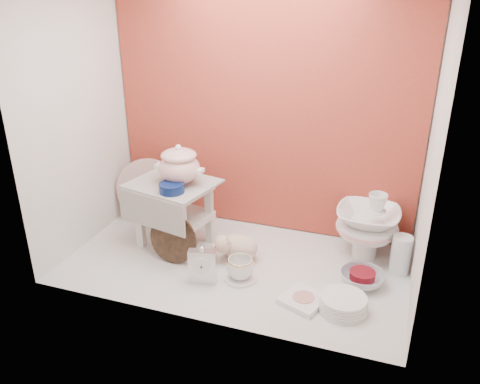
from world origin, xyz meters
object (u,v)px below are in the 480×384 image
object	(u,v)px
blue_white_vase	(165,202)
dinner_plate_stack	(343,303)
mantel_clock	(203,265)
gold_rim_teacup	(240,268)
soup_tureen	(179,164)
step_stool	(175,214)
porcelain_tower	(367,225)
floral_platter	(149,190)
plush_pig	(240,247)
crystal_bowl	(362,278)

from	to	relation	value
blue_white_vase	dinner_plate_stack	bearing A→B (deg)	-25.71
mantel_clock	gold_rim_teacup	xyz separation A→B (m)	(0.17, 0.09, -0.04)
soup_tureen	mantel_clock	xyz separation A→B (m)	(0.26, -0.31, -0.40)
gold_rim_teacup	dinner_plate_stack	world-z (taller)	gold_rim_teacup
dinner_plate_stack	gold_rim_teacup	bearing A→B (deg)	171.15
step_stool	porcelain_tower	xyz separation A→B (m)	(1.05, 0.22, 0.00)
floral_platter	blue_white_vase	size ratio (longest dim) A/B	1.82
mantel_clock	plush_pig	size ratio (longest dim) A/B	0.79
floral_platter	porcelain_tower	world-z (taller)	floral_platter
floral_platter	crystal_bowl	bearing A→B (deg)	-12.30
plush_pig	porcelain_tower	distance (m)	0.70
porcelain_tower	blue_white_vase	bearing A→B (deg)	177.52
blue_white_vase	step_stool	bearing A→B (deg)	-53.38
floral_platter	porcelain_tower	distance (m)	1.34
dinner_plate_stack	crystal_bowl	bearing A→B (deg)	76.25
crystal_bowl	porcelain_tower	xyz separation A→B (m)	(-0.02, 0.29, 0.16)
dinner_plate_stack	porcelain_tower	world-z (taller)	porcelain_tower
dinner_plate_stack	step_stool	bearing A→B (deg)	163.08
mantel_clock	gold_rim_teacup	bearing A→B (deg)	13.66
mantel_clock	dinner_plate_stack	bearing A→B (deg)	-13.15
blue_white_vase	gold_rim_teacup	distance (m)	0.84
mantel_clock	porcelain_tower	size ratio (longest dim) A/B	0.53
crystal_bowl	porcelain_tower	bearing A→B (deg)	93.94
plush_pig	crystal_bowl	world-z (taller)	plush_pig
step_stool	dinner_plate_stack	world-z (taller)	step_stool
step_stool	dinner_plate_stack	distance (m)	1.06
dinner_plate_stack	plush_pig	bearing A→B (deg)	155.96
soup_tureen	floral_platter	xyz separation A→B (m)	(-0.33, 0.23, -0.30)
soup_tureen	blue_white_vase	world-z (taller)	soup_tureen
crystal_bowl	porcelain_tower	world-z (taller)	porcelain_tower
dinner_plate_stack	blue_white_vase	bearing A→B (deg)	154.29
floral_platter	gold_rim_teacup	size ratio (longest dim) A/B	2.94
floral_platter	crystal_bowl	world-z (taller)	floral_platter
plush_pig	blue_white_vase	bearing A→B (deg)	137.26
dinner_plate_stack	floral_platter	bearing A→B (deg)	157.51
gold_rim_teacup	dinner_plate_stack	distance (m)	0.54
soup_tureen	floral_platter	bearing A→B (deg)	145.59
floral_platter	gold_rim_teacup	distance (m)	0.90
step_stool	blue_white_vase	xyz separation A→B (m)	(-0.21, 0.28, -0.08)
soup_tureen	crystal_bowl	bearing A→B (deg)	-3.71
step_stool	plush_pig	world-z (taller)	step_stool
step_stool	crystal_bowl	size ratio (longest dim) A/B	2.01
plush_pig	mantel_clock	bearing A→B (deg)	-125.97
mantel_clock	plush_pig	world-z (taller)	mantel_clock
plush_pig	gold_rim_teacup	xyz separation A→B (m)	(0.07, -0.19, -0.01)
soup_tureen	blue_white_vase	distance (m)	0.54
blue_white_vase	plush_pig	world-z (taller)	blue_white_vase
gold_rim_teacup	porcelain_tower	xyz separation A→B (m)	(0.57, 0.45, 0.13)
porcelain_tower	step_stool	bearing A→B (deg)	-167.93
step_stool	dinner_plate_stack	size ratio (longest dim) A/B	1.91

